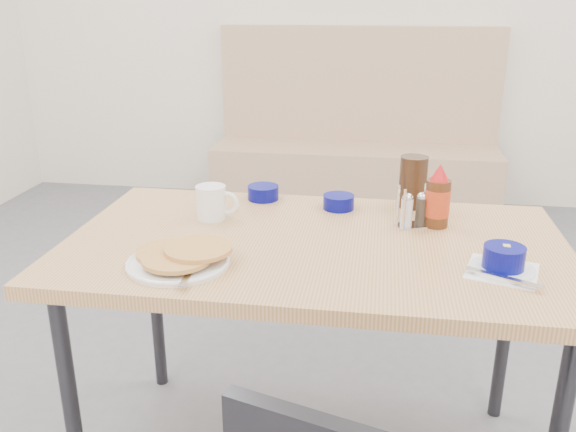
# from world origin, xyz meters

# --- Properties ---
(booth_bench) EXTENTS (1.90, 0.56, 1.22)m
(booth_bench) POSITION_xyz_m (0.00, 2.78, 0.35)
(booth_bench) COLOR tan
(booth_bench) RESTS_ON ground
(dining_table) EXTENTS (1.40, 0.80, 0.76)m
(dining_table) POSITION_xyz_m (0.00, 0.25, 0.70)
(dining_table) COLOR tan
(dining_table) RESTS_ON ground
(pancake_plate) EXTENTS (0.27, 0.28, 0.05)m
(pancake_plate) POSITION_xyz_m (-0.32, 0.03, 0.78)
(pancake_plate) COLOR white
(pancake_plate) RESTS_ON dining_table
(coffee_mug) EXTENTS (0.14, 0.09, 0.10)m
(coffee_mug) POSITION_xyz_m (-0.33, 0.38, 0.81)
(coffee_mug) COLOR white
(coffee_mug) RESTS_ON dining_table
(grits_setting) EXTENTS (0.21, 0.22, 0.07)m
(grits_setting) POSITION_xyz_m (0.48, 0.11, 0.79)
(grits_setting) COLOR white
(grits_setting) RESTS_ON dining_table
(creamer_bowl) EXTENTS (0.10, 0.10, 0.05)m
(creamer_bowl) POSITION_xyz_m (-0.21, 0.59, 0.78)
(creamer_bowl) COLOR #040767
(creamer_bowl) RESTS_ON dining_table
(butter_bowl) EXTENTS (0.10, 0.10, 0.05)m
(butter_bowl) POSITION_xyz_m (0.04, 0.53, 0.78)
(butter_bowl) COLOR #040767
(butter_bowl) RESTS_ON dining_table
(amber_tumbler) EXTENTS (0.11, 0.11, 0.17)m
(amber_tumbler) POSITION_xyz_m (0.28, 0.59, 0.84)
(amber_tumbler) COLOR #311D0F
(amber_tumbler) RESTS_ON dining_table
(condiment_caddy) EXTENTS (0.12, 0.10, 0.12)m
(condiment_caddy) POSITION_xyz_m (0.28, 0.41, 0.80)
(condiment_caddy) COLOR silver
(condiment_caddy) RESTS_ON dining_table
(syrup_bottle) EXTENTS (0.07, 0.07, 0.19)m
(syrup_bottle) POSITION_xyz_m (0.34, 0.42, 0.84)
(syrup_bottle) COLOR #47230F
(syrup_bottle) RESTS_ON dining_table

